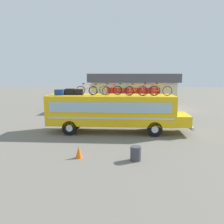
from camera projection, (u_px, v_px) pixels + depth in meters
name	position (u px, v px, depth m)	size (l,w,h in m)	color
ground_plane	(111.00, 132.00, 17.88)	(120.00, 120.00, 0.00)	slate
bus	(113.00, 110.00, 17.58)	(10.81, 2.63, 2.89)	yellow
luggage_bag_1	(60.00, 92.00, 17.38)	(0.66, 0.55, 0.42)	#193899
luggage_bag_2	(70.00, 92.00, 17.68)	(0.68, 0.54, 0.46)	black
luggage_bag_3	(79.00, 92.00, 17.57)	(0.62, 0.47, 0.43)	black
rooftop_bicycle_1	(87.00, 90.00, 17.59)	(1.67, 0.44, 0.90)	black
rooftop_bicycle_2	(99.00, 90.00, 17.25)	(1.68, 0.44, 0.86)	black
rooftop_bicycle_3	(111.00, 90.00, 17.50)	(1.74, 0.44, 0.92)	black
rooftop_bicycle_4	(124.00, 90.00, 17.53)	(1.67, 0.44, 0.90)	black
rooftop_bicycle_5	(136.00, 91.00, 16.78)	(1.70, 0.44, 0.90)	black
rooftop_bicycle_6	(148.00, 90.00, 17.00)	(1.72, 0.44, 0.97)	black
rooftop_bicycle_7	(160.00, 90.00, 16.88)	(1.72, 0.44, 0.94)	black
roadside_building	(133.00, 90.00, 30.03)	(10.90, 7.26, 4.48)	beige
trash_bin	(136.00, 153.00, 11.98)	(0.57, 0.57, 0.75)	#3F3F47
traffic_cone	(79.00, 152.00, 12.33)	(0.38, 0.38, 0.65)	orange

